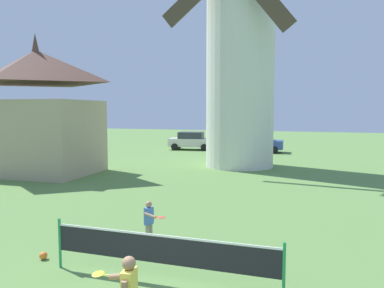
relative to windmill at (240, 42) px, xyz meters
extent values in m
cylinder|color=silver|center=(0.00, 0.02, -1.33)|extent=(4.13, 4.13, 12.57)
cylinder|color=#238E4C|center=(-0.80, -16.27, -7.06)|extent=(0.06, 0.06, 1.10)
cylinder|color=#238E4C|center=(4.00, -16.27, -7.06)|extent=(0.06, 0.06, 1.10)
cube|color=black|center=(1.60, -16.27, -6.94)|extent=(4.76, 0.01, 0.55)
cube|color=white|center=(1.60, -16.27, -6.64)|extent=(4.76, 0.02, 0.04)
cube|color=#E5CC4C|center=(1.95, -18.28, -6.73)|extent=(0.20, 0.31, 0.54)
sphere|color=#89664C|center=(1.95, -18.28, -6.37)|extent=(0.20, 0.20, 0.20)
cylinder|color=#89664C|center=(1.75, -18.13, -6.65)|extent=(0.42, 0.14, 0.16)
cylinder|color=yellow|center=(1.59, -18.15, -6.65)|extent=(0.22, 0.05, 0.04)
ellipsoid|color=yellow|center=(1.37, -18.18, -6.65)|extent=(0.21, 0.26, 0.03)
cylinder|color=#9E937F|center=(0.43, -14.19, -7.36)|extent=(0.10, 0.10, 0.50)
cylinder|color=#9E937F|center=(0.40, -14.33, -7.36)|extent=(0.10, 0.10, 0.50)
cube|color=#4C7AD1|center=(0.41, -14.26, -6.88)|extent=(0.19, 0.27, 0.45)
sphere|color=tan|center=(0.41, -14.26, -6.58)|extent=(0.17, 0.17, 0.17)
cylinder|color=tan|center=(0.45, -14.11, -6.90)|extent=(0.07, 0.07, 0.34)
cylinder|color=tan|center=(0.53, -14.43, -6.82)|extent=(0.35, 0.15, 0.13)
cylinder|color=#D84C33|center=(0.66, -14.47, -6.82)|extent=(0.22, 0.08, 0.04)
ellipsoid|color=#D84C33|center=(0.87, -14.52, -6.82)|extent=(0.23, 0.28, 0.03)
sphere|color=orange|center=(-1.46, -16.03, -7.52)|extent=(0.18, 0.18, 0.18)
cube|color=silver|center=(-5.99, 8.60, -6.96)|extent=(4.03, 2.22, 0.70)
cube|color=#2D333D|center=(-5.99, 8.60, -6.33)|extent=(2.34, 1.78, 0.56)
cylinder|color=black|center=(-4.82, 9.62, -7.31)|extent=(0.62, 0.26, 0.60)
cylinder|color=black|center=(-4.58, 7.94, -7.31)|extent=(0.62, 0.26, 0.60)
cylinder|color=black|center=(-7.40, 9.26, -7.31)|extent=(0.62, 0.26, 0.60)
cylinder|color=black|center=(-7.17, 7.57, -7.31)|extent=(0.62, 0.26, 0.60)
cube|color=#334C99|center=(-0.09, 8.44, -6.96)|extent=(4.19, 1.89, 0.70)
cube|color=#2D333D|center=(-0.09, 8.44, -6.33)|extent=(2.37, 1.60, 0.56)
cylinder|color=black|center=(1.27, 9.35, -7.31)|extent=(0.61, 0.21, 0.60)
cylinder|color=black|center=(1.35, 7.65, -7.31)|extent=(0.61, 0.21, 0.60)
cylinder|color=black|center=(-1.53, 9.22, -7.31)|extent=(0.61, 0.21, 0.60)
cylinder|color=black|center=(-1.45, 7.52, -7.31)|extent=(0.61, 0.21, 0.60)
cube|color=tan|center=(-9.96, -6.05, -5.61)|extent=(6.18, 4.65, 4.00)
pyramid|color=brown|center=(-9.96, -6.05, -1.81)|extent=(6.49, 4.88, 1.80)
cone|color=brown|center=(-9.96, -6.05, -0.91)|extent=(0.70, 0.70, 1.80)
camera|label=1|loc=(4.47, -23.03, -4.16)|focal=35.35mm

